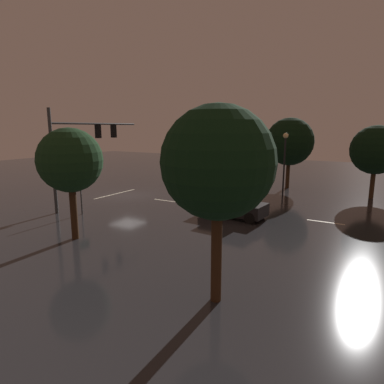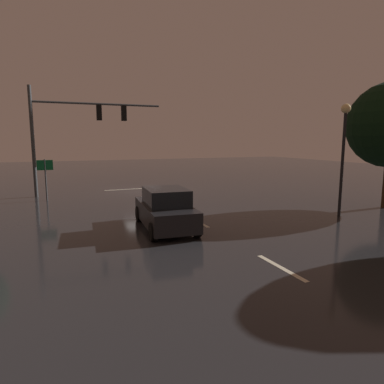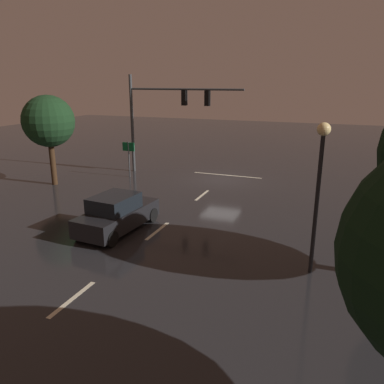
# 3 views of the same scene
# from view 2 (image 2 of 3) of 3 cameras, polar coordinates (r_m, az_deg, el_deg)

# --- Properties ---
(ground_plane) EXTENTS (80.00, 80.00, 0.00)m
(ground_plane) POSITION_cam_2_polar(r_m,az_deg,el_deg) (24.64, -8.27, 0.14)
(ground_plane) COLOR #232326
(traffic_signal_assembly) EXTENTS (8.38, 0.47, 6.99)m
(traffic_signal_assembly) POSITION_cam_2_polar(r_m,az_deg,el_deg) (23.88, -18.89, 10.84)
(traffic_signal_assembly) COLOR #383A3D
(traffic_signal_assembly) RESTS_ON ground_plane
(lane_dash_far) EXTENTS (0.16, 2.20, 0.01)m
(lane_dash_far) POSITION_cam_2_polar(r_m,az_deg,el_deg) (20.83, -5.56, -1.36)
(lane_dash_far) COLOR beige
(lane_dash_far) RESTS_ON ground_plane
(lane_dash_mid) EXTENTS (0.16, 2.20, 0.01)m
(lane_dash_mid) POSITION_cam_2_polar(r_m,az_deg,el_deg) (15.30, 1.02, -4.99)
(lane_dash_mid) COLOR beige
(lane_dash_mid) RESTS_ON ground_plane
(lane_dash_near) EXTENTS (0.16, 2.20, 0.01)m
(lane_dash_near) POSITION_cam_2_polar(r_m,az_deg,el_deg) (10.32, 14.70, -12.14)
(lane_dash_near) COLOR beige
(lane_dash_near) RESTS_ON ground_plane
(stop_bar) EXTENTS (5.00, 0.16, 0.01)m
(stop_bar) POSITION_cam_2_polar(r_m,az_deg,el_deg) (25.93, -9.00, 0.56)
(stop_bar) COLOR beige
(stop_bar) RESTS_ON ground_plane
(car_approaching) EXTENTS (2.19, 4.48, 1.70)m
(car_approaching) POSITION_cam_2_polar(r_m,az_deg,el_deg) (14.01, -4.49, -2.98)
(car_approaching) COLOR black
(car_approaching) RESTS_ON ground_plane
(street_lamp_left_kerb) EXTENTS (0.44, 0.44, 5.29)m
(street_lamp_left_kerb) POSITION_cam_2_polar(r_m,az_deg,el_deg) (17.58, 24.13, 8.13)
(street_lamp_left_kerb) COLOR black
(street_lamp_left_kerb) RESTS_ON ground_plane
(route_sign) EXTENTS (0.90, 0.09, 2.50)m
(route_sign) POSITION_cam_2_polar(r_m,az_deg,el_deg) (22.11, -23.39, 3.26)
(route_sign) COLOR #383A3D
(route_sign) RESTS_ON ground_plane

